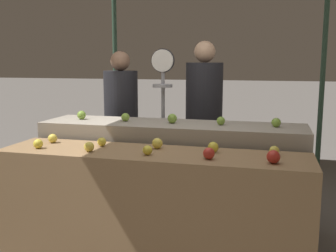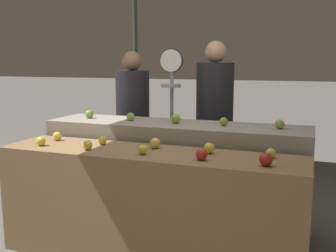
{
  "view_description": "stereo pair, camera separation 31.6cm",
  "coord_description": "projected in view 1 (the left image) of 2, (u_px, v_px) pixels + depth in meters",
  "views": [
    {
      "loc": [
        0.84,
        -2.72,
        1.51
      ],
      "look_at": [
        0.05,
        0.3,
        1.0
      ],
      "focal_mm": 42.0,
      "sensor_mm": 36.0,
      "label": 1
    },
    {
      "loc": [
        1.14,
        -2.62,
        1.51
      ],
      "look_at": [
        0.05,
        0.3,
        1.0
      ],
      "focal_mm": 42.0,
      "sensor_mm": 36.0,
      "label": 2
    }
  ],
  "objects": [
    {
      "name": "display_counter_front",
      "position": [
        152.0,
        207.0,
        2.98
      ],
      "size": [
        2.33,
        0.55,
        0.85
      ],
      "primitive_type": "cube",
      "color": "olive",
      "rests_on": "ground_plane"
    },
    {
      "name": "display_counter_back",
      "position": [
        171.0,
        176.0,
        3.54
      ],
      "size": [
        2.33,
        0.55,
        0.98
      ],
      "primitive_type": "cube",
      "color": "gray",
      "rests_on": "ground_plane"
    },
    {
      "name": "apple_front_0",
      "position": [
        38.0,
        144.0,
        3.02
      ],
      "size": [
        0.07,
        0.07,
        0.07
      ],
      "primitive_type": "sphere",
      "color": "gold",
      "rests_on": "display_counter_front"
    },
    {
      "name": "apple_front_1",
      "position": [
        89.0,
        147.0,
        2.92
      ],
      "size": [
        0.08,
        0.08,
        0.08
      ],
      "primitive_type": "sphere",
      "color": "yellow",
      "rests_on": "display_counter_front"
    },
    {
      "name": "apple_front_2",
      "position": [
        148.0,
        150.0,
        2.81
      ],
      "size": [
        0.07,
        0.07,
        0.07
      ],
      "primitive_type": "sphere",
      "color": "gold",
      "rests_on": "display_counter_front"
    },
    {
      "name": "apple_front_3",
      "position": [
        209.0,
        153.0,
        2.69
      ],
      "size": [
        0.08,
        0.08,
        0.08
      ],
      "primitive_type": "sphere",
      "color": "#B72D23",
      "rests_on": "display_counter_front"
    },
    {
      "name": "apple_front_4",
      "position": [
        273.0,
        157.0,
        2.58
      ],
      "size": [
        0.09,
        0.09,
        0.09
      ],
      "primitive_type": "sphere",
      "color": "#AD281E",
      "rests_on": "display_counter_front"
    },
    {
      "name": "apple_front_5",
      "position": [
        53.0,
        138.0,
        3.24
      ],
      "size": [
        0.07,
        0.07,
        0.07
      ],
      "primitive_type": "sphere",
      "color": "yellow",
      "rests_on": "display_counter_front"
    },
    {
      "name": "apple_front_6",
      "position": [
        102.0,
        142.0,
        3.11
      ],
      "size": [
        0.07,
        0.07,
        0.07
      ],
      "primitive_type": "sphere",
      "color": "gold",
      "rests_on": "display_counter_front"
    },
    {
      "name": "apple_front_7",
      "position": [
        157.0,
        143.0,
        3.02
      ],
      "size": [
        0.08,
        0.08,
        0.08
      ],
      "primitive_type": "sphere",
      "color": "yellow",
      "rests_on": "display_counter_front"
    },
    {
      "name": "apple_front_8",
      "position": [
        213.0,
        147.0,
        2.89
      ],
      "size": [
        0.08,
        0.08,
        0.08
      ],
      "primitive_type": "sphere",
      "color": "gold",
      "rests_on": "display_counter_front"
    },
    {
      "name": "apple_front_9",
      "position": [
        274.0,
        151.0,
        2.79
      ],
      "size": [
        0.07,
        0.07,
        0.07
      ],
      "primitive_type": "sphere",
      "color": "gold",
      "rests_on": "display_counter_front"
    },
    {
      "name": "apple_back_0",
      "position": [
        82.0,
        115.0,
        3.69
      ],
      "size": [
        0.08,
        0.08,
        0.08
      ],
      "primitive_type": "sphere",
      "color": "#7AA338",
      "rests_on": "display_counter_back"
    },
    {
      "name": "apple_back_1",
      "position": [
        125.0,
        117.0,
        3.56
      ],
      "size": [
        0.08,
        0.08,
        0.08
      ],
      "primitive_type": "sphere",
      "color": "#84AD3D",
      "rests_on": "display_counter_back"
    },
    {
      "name": "apple_back_2",
      "position": [
        172.0,
        118.0,
        3.45
      ],
      "size": [
        0.08,
        0.08,
        0.08
      ],
      "primitive_type": "sphere",
      "color": "#7AA338",
      "rests_on": "display_counter_back"
    },
    {
      "name": "apple_back_3",
      "position": [
        221.0,
        121.0,
        3.35
      ],
      "size": [
        0.07,
        0.07,
        0.07
      ],
      "primitive_type": "sphere",
      "color": "#7AA338",
      "rests_on": "display_counter_back"
    },
    {
      "name": "apple_back_4",
      "position": [
        276.0,
        123.0,
        3.24
      ],
      "size": [
        0.08,
        0.08,
        0.08
      ],
      "primitive_type": "sphere",
      "color": "#7AA338",
      "rests_on": "display_counter_back"
    },
    {
      "name": "produce_scale",
      "position": [
        163.0,
        96.0,
        3.99
      ],
      "size": [
        0.24,
        0.2,
        1.64
      ],
      "color": "#99999E",
      "rests_on": "ground_plane"
    },
    {
      "name": "person_vendor_at_scale",
      "position": [
        204.0,
        110.0,
        4.26
      ],
      "size": [
        0.5,
        0.5,
        1.73
      ],
      "rotation": [
        0.0,
        0.0,
        2.85
      ],
      "color": "#2D2D38",
      "rests_on": "ground_plane"
    },
    {
      "name": "person_customer_left",
      "position": [
        121.0,
        114.0,
        4.37
      ],
      "size": [
        0.39,
        0.39,
        1.63
      ],
      "rotation": [
        0.0,
        0.0,
        3.11
      ],
      "color": "#2D2D38",
      "rests_on": "ground_plane"
    }
  ]
}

